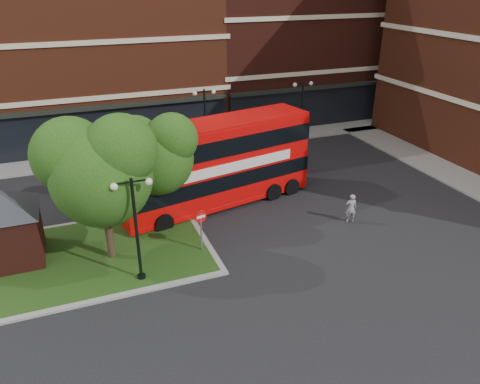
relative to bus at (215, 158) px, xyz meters
name	(u,v)px	position (x,y,z in m)	size (l,w,h in m)	color
ground	(256,258)	(-0.07, -6.30, -2.92)	(120.00, 120.00, 0.00)	black
pavement_far	(174,149)	(-0.07, 10.20, -2.86)	(44.00, 3.00, 0.12)	slate
terrace_far_left	(48,49)	(-8.07, 17.70, 4.08)	(26.00, 12.00, 14.00)	maroon
terrace_far_right	(295,26)	(13.93, 17.70, 5.08)	(18.00, 12.00, 16.00)	#471911
traffic_island	(79,258)	(-8.07, -3.30, -2.85)	(12.60, 7.60, 0.15)	gray
kiosk	(3,219)	(-11.07, -2.30, -0.60)	(6.51, 6.51, 3.60)	#471911
tree_island_west	(98,166)	(-6.66, -3.73, 1.87)	(5.40, 4.71, 7.21)	#2D2116
tree_island_east	(155,151)	(-3.64, -1.24, 1.32)	(4.46, 3.90, 6.29)	#2D2116
lamp_island	(136,225)	(-5.57, -6.10, -0.09)	(1.72, 0.36, 5.00)	black
lamp_far_left	(205,119)	(1.93, 8.20, -0.09)	(1.72, 0.36, 5.00)	black
lamp_far_right	(302,108)	(9.93, 8.20, -0.09)	(1.72, 0.36, 5.00)	black
bus	(215,158)	(0.00, 0.00, 0.00)	(11.95, 4.94, 4.45)	red
woman	(351,208)	(6.24, -4.76, -2.09)	(0.61, 0.40, 1.66)	gray
car_silver	(183,149)	(0.13, 8.20, -2.23)	(1.63, 4.04, 1.38)	#A0A2A7
car_white	(213,139)	(2.98, 9.70, -2.23)	(1.46, 4.18, 1.38)	silver
no_entry_sign	(201,223)	(-2.35, -4.80, -1.28)	(0.63, 0.19, 2.30)	slate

